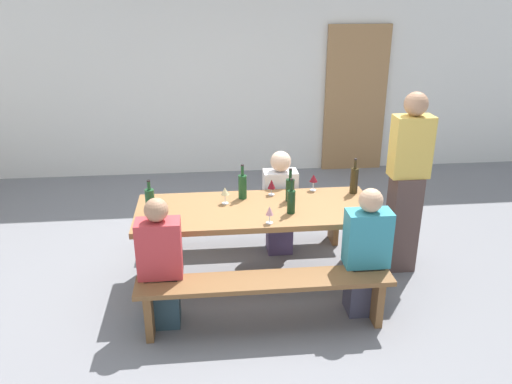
# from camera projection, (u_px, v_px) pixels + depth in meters

# --- Properties ---
(ground_plane) EXTENTS (24.00, 24.00, 0.00)m
(ground_plane) POSITION_uv_depth(u_px,v_px,m) (256.00, 280.00, 4.86)
(ground_plane) COLOR slate
(back_wall) EXTENTS (14.00, 0.20, 3.20)m
(back_wall) POSITION_uv_depth(u_px,v_px,m) (233.00, 61.00, 7.22)
(back_wall) COLOR silver
(back_wall) RESTS_ON ground
(wooden_door) EXTENTS (0.90, 0.06, 2.10)m
(wooden_door) POSITION_uv_depth(u_px,v_px,m) (355.00, 100.00, 7.47)
(wooden_door) COLOR #9E7247
(wooden_door) RESTS_ON ground
(tasting_table) EXTENTS (2.13, 0.84, 0.75)m
(tasting_table) POSITION_uv_depth(u_px,v_px,m) (256.00, 215.00, 4.61)
(tasting_table) COLOR olive
(tasting_table) RESTS_ON ground
(bench_near) EXTENTS (2.03, 0.30, 0.45)m
(bench_near) POSITION_uv_depth(u_px,v_px,m) (265.00, 289.00, 4.07)
(bench_near) COLOR brown
(bench_near) RESTS_ON ground
(bench_far) EXTENTS (2.03, 0.30, 0.45)m
(bench_far) POSITION_uv_depth(u_px,v_px,m) (249.00, 215.00, 5.39)
(bench_far) COLOR brown
(bench_far) RESTS_ON ground
(wine_bottle_0) EXTENTS (0.08, 0.08, 0.33)m
(wine_bottle_0) POSITION_uv_depth(u_px,v_px,m) (150.00, 203.00, 4.35)
(wine_bottle_0) COLOR #194723
(wine_bottle_0) RESTS_ON tasting_table
(wine_bottle_1) EXTENTS (0.08, 0.08, 0.34)m
(wine_bottle_1) POSITION_uv_depth(u_px,v_px,m) (354.00, 180.00, 4.86)
(wine_bottle_1) COLOR #332814
(wine_bottle_1) RESTS_ON tasting_table
(wine_bottle_2) EXTENTS (0.08, 0.08, 0.33)m
(wine_bottle_2) POSITION_uv_depth(u_px,v_px,m) (243.00, 186.00, 4.74)
(wine_bottle_2) COLOR #194723
(wine_bottle_2) RESTS_ON tasting_table
(wine_bottle_3) EXTENTS (0.07, 0.07, 0.32)m
(wine_bottle_3) POSITION_uv_depth(u_px,v_px,m) (291.00, 201.00, 4.44)
(wine_bottle_3) COLOR #143319
(wine_bottle_3) RESTS_ON tasting_table
(wine_bottle_4) EXTENTS (0.08, 0.08, 0.31)m
(wine_bottle_4) POSITION_uv_depth(u_px,v_px,m) (290.00, 189.00, 4.70)
(wine_bottle_4) COLOR #143319
(wine_bottle_4) RESTS_ON tasting_table
(wine_glass_0) EXTENTS (0.06, 0.06, 0.15)m
(wine_glass_0) POSITION_uv_depth(u_px,v_px,m) (270.00, 212.00, 4.24)
(wine_glass_0) COLOR silver
(wine_glass_0) RESTS_ON tasting_table
(wine_glass_1) EXTENTS (0.07, 0.07, 0.15)m
(wine_glass_1) POSITION_uv_depth(u_px,v_px,m) (272.00, 184.00, 4.82)
(wine_glass_1) COLOR silver
(wine_glass_1) RESTS_ON tasting_table
(wine_glass_2) EXTENTS (0.08, 0.08, 0.16)m
(wine_glass_2) POSITION_uv_depth(u_px,v_px,m) (314.00, 179.00, 4.93)
(wine_glass_2) COLOR silver
(wine_glass_2) RESTS_ON tasting_table
(wine_glass_3) EXTENTS (0.08, 0.08, 0.16)m
(wine_glass_3) POSITION_uv_depth(u_px,v_px,m) (225.00, 192.00, 4.63)
(wine_glass_3) COLOR silver
(wine_glass_3) RESTS_ON tasting_table
(seated_guest_near_0) EXTENTS (0.35, 0.24, 1.11)m
(seated_guest_near_0) POSITION_uv_depth(u_px,v_px,m) (161.00, 267.00, 4.06)
(seated_guest_near_0) COLOR #2B434E
(seated_guest_near_0) RESTS_ON ground
(seated_guest_near_1) EXTENTS (0.36, 0.24, 1.12)m
(seated_guest_near_1) POSITION_uv_depth(u_px,v_px,m) (366.00, 255.00, 4.22)
(seated_guest_near_1) COLOR #403F52
(seated_guest_near_1) RESTS_ON ground
(seated_guest_far_0) EXTENTS (0.34, 0.24, 1.09)m
(seated_guest_far_0) POSITION_uv_depth(u_px,v_px,m) (280.00, 204.00, 5.22)
(seated_guest_far_0) COLOR #503F67
(seated_guest_far_0) RESTS_ON ground
(standing_host) EXTENTS (0.35, 0.24, 1.74)m
(standing_host) POSITION_uv_depth(u_px,v_px,m) (406.00, 186.00, 4.78)
(standing_host) COLOR #503B37
(standing_host) RESTS_ON ground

